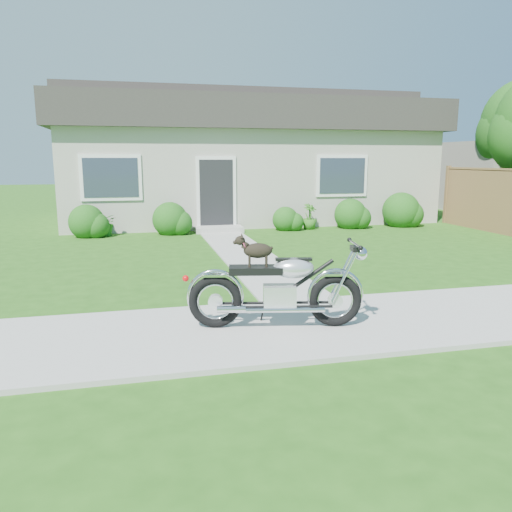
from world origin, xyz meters
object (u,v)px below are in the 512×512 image
Objects in this scene: house at (244,158)px; potted_plant_left at (105,223)px; motorcycle_with_dog at (279,288)px; potted_plant_right at (309,216)px.

potted_plant_left is at bearing -143.72° from house.
motorcycle_with_dog is (2.54, -8.61, 0.17)m from potted_plant_left.
potted_plant_right is at bearing -69.38° from house.
potted_plant_left is at bearing 117.90° from motorcycle_with_dog.
house is at bearing 91.32° from motorcycle_with_dog.
potted_plant_left is at bearing 180.00° from potted_plant_right.
house is 4.08m from potted_plant_right.
motorcycle_with_dog is at bearing -100.13° from house.
motorcycle_with_dog is (-3.45, -8.61, 0.16)m from potted_plant_right.
potted_plant_right is at bearing 79.61° from motorcycle_with_dog.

